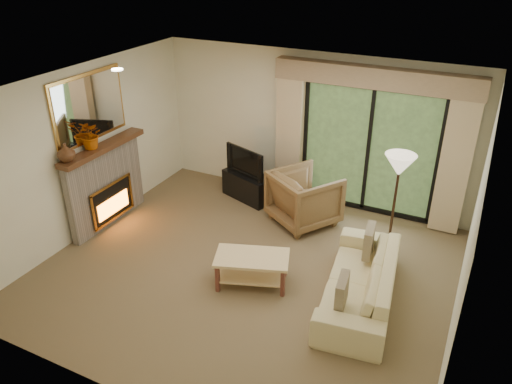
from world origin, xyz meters
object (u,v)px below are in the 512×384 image
at_px(coffee_table, 252,270).
at_px(media_console, 249,186).
at_px(armchair, 304,198).
at_px(sofa, 360,280).

bearing_deg(coffee_table, media_console, 98.55).
height_order(armchair, coffee_table, armchair).
distance_m(media_console, armchair, 1.26).
distance_m(armchair, coffee_table, 1.87).
bearing_deg(coffee_table, sofa, -7.23).
distance_m(media_console, sofa, 3.19).
relative_size(media_console, armchair, 0.98).
bearing_deg(media_console, sofa, -16.78).
bearing_deg(armchair, media_console, 16.78).
xyz_separation_m(sofa, coffee_table, (-1.40, -0.30, -0.09)).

